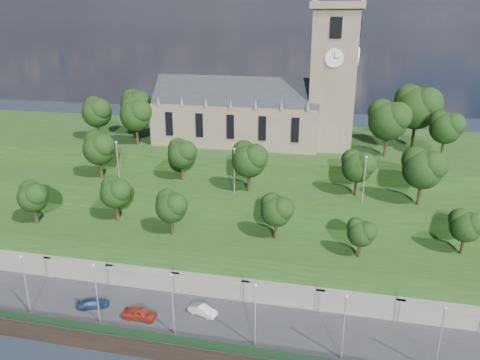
% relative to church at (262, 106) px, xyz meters
% --- Properties ---
extents(promenade, '(160.00, 12.00, 2.00)m').
position_rel_church_xyz_m(promenade, '(-0.79, -39.98, -21.52)').
color(promenade, '#2D2D30').
rests_on(promenade, ground).
extents(quay_wall, '(160.00, 0.50, 2.20)m').
position_rel_church_xyz_m(quay_wall, '(-0.79, -46.03, -21.42)').
color(quay_wall, black).
rests_on(quay_wall, ground).
extents(fence, '(160.00, 0.10, 1.20)m').
position_rel_church_xyz_m(fence, '(-0.79, -45.38, -19.92)').
color(fence, '#16331A').
rests_on(fence, promenade).
extents(retaining_wall, '(160.00, 2.10, 5.00)m').
position_rel_church_xyz_m(retaining_wall, '(-0.79, -34.01, -20.02)').
color(retaining_wall, slate).
rests_on(retaining_wall, ground).
extents(embankment_lower, '(160.00, 12.00, 8.00)m').
position_rel_church_xyz_m(embankment_lower, '(-0.79, -27.98, -18.52)').
color(embankment_lower, '#1E3E14').
rests_on(embankment_lower, ground).
extents(embankment_upper, '(160.00, 10.00, 12.00)m').
position_rel_church_xyz_m(embankment_upper, '(-0.79, -16.98, -16.52)').
color(embankment_upper, '#1E3E14').
rests_on(embankment_upper, ground).
extents(hilltop, '(160.00, 32.00, 15.00)m').
position_rel_church_xyz_m(hilltop, '(-0.79, 4.02, -15.02)').
color(hilltop, '#1E3E14').
rests_on(hilltop, ground).
extents(church, '(38.60, 12.35, 27.60)m').
position_rel_church_xyz_m(church, '(0.00, 0.00, 0.00)').
color(church, '#695C4A').
rests_on(church, hilltop).
extents(trees_lower, '(67.76, 8.75, 7.22)m').
position_rel_church_xyz_m(trees_lower, '(-3.53, -27.84, -9.93)').
color(trees_lower, black).
rests_on(trees_lower, embankment_lower).
extents(trees_upper, '(58.81, 8.35, 8.72)m').
position_rel_church_xyz_m(trees_upper, '(3.09, -18.01, -5.03)').
color(trees_upper, black).
rests_on(trees_upper, embankment_upper).
extents(trees_hilltop, '(72.31, 17.01, 11.78)m').
position_rel_church_xyz_m(trees_hilltop, '(4.85, -0.75, -0.70)').
color(trees_hilltop, black).
rests_on(trees_hilltop, hilltop).
extents(lamp_posts_promenade, '(60.36, 0.36, 8.32)m').
position_rel_church_xyz_m(lamp_posts_promenade, '(-2.79, -43.48, -15.75)').
color(lamp_posts_promenade, '#B2B2B7').
rests_on(lamp_posts_promenade, promenade).
extents(lamp_posts_upper, '(40.36, 0.36, 7.36)m').
position_rel_church_xyz_m(lamp_posts_upper, '(-0.79, -19.98, -6.24)').
color(lamp_posts_upper, '#B2B2B7').
rests_on(lamp_posts_upper, embankment_upper).
extents(car_left, '(4.44, 1.87, 1.50)m').
position_rel_church_xyz_m(car_left, '(-8.15, -41.65, -19.77)').
color(car_left, maroon).
rests_on(car_left, promenade).
extents(car_middle, '(4.12, 2.43, 1.28)m').
position_rel_church_xyz_m(car_middle, '(-0.54, -39.01, -19.88)').
color(car_middle, silver).
rests_on(car_middle, promenade).
extents(car_right, '(4.40, 3.21, 1.18)m').
position_rel_church_xyz_m(car_right, '(-15.21, -40.61, -19.93)').
color(car_right, navy).
rests_on(car_right, promenade).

